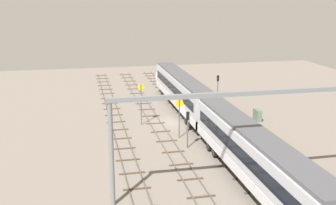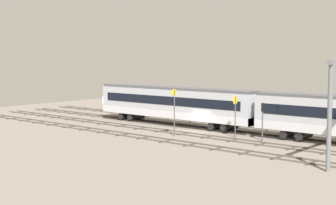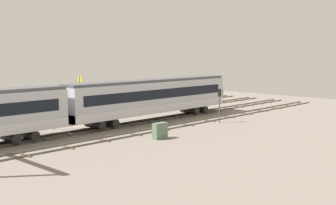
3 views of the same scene
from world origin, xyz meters
The scene contains 12 objects.
ground_plane centered at (0.00, 0.00, 0.00)m, with size 86.85×86.85×0.00m, color slate.
track_near_foreground centered at (0.00, -7.35, 0.07)m, with size 70.85×2.40×0.16m.
track_with_train centered at (0.00, -2.45, 0.06)m, with size 70.85×2.40×0.16m.
track_middle centered at (0.00, 2.45, 0.06)m, with size 70.85×2.40×0.16m.
track_second_far centered at (0.00, 7.35, 0.06)m, with size 70.85×2.40×0.16m.
train centered at (-6.22, -2.45, 2.66)m, with size 50.40×3.24×4.80m.
overhead_gantry centered at (-19.96, -0.37, 6.61)m, with size 0.40×20.45×8.64m.
speed_sign_near_foreground centered at (-5.88, 0.80, 3.04)m, with size 0.14×0.93×4.62m.
speed_sign_mid_trackside centered at (-0.09, 4.29, 3.33)m, with size 0.14×0.81×5.31m.
signal_light_trackside_approach centered at (-9.18, 0.69, 2.67)m, with size 0.31×0.32×4.04m.
signal_light_trackside_departure centered at (9.82, -9.17, 2.61)m, with size 0.31×0.32×3.94m.
relay_cabinet centered at (-1.63, -10.73, 0.76)m, with size 1.53×0.63×1.53m.
Camera 1 is at (-49.52, 11.56, 16.02)m, focal length 44.18 mm.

